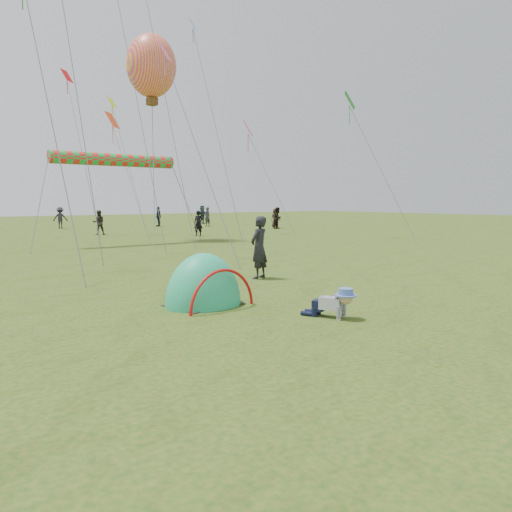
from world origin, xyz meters
TOP-DOWN VIEW (x-y plane):
  - ground at (0.00, 0.00)m, footprint 140.00×140.00m
  - crawling_toddler at (-1.11, -0.64)m, footprint 0.83×0.96m
  - popup_tent at (-2.50, 1.95)m, footprint 1.93×1.65m
  - standing_adult at (0.79, 4.15)m, footprint 0.78×0.65m
  - crowd_person_1 at (17.81, 23.31)m, footprint 1.02×0.90m
  - crowd_person_5 at (17.88, 34.90)m, footprint 1.74×1.08m
  - crowd_person_6 at (8.51, 20.26)m, footprint 0.68×0.71m
  - crowd_person_7 at (3.96, 25.52)m, footprint 0.92×0.79m
  - crowd_person_8 at (11.93, 32.57)m, footprint 1.03×1.02m
  - crowd_person_9 at (4.18, 34.69)m, footprint 1.29×1.05m
  - crowd_person_10 at (18.90, 24.93)m, footprint 0.90×0.72m
  - crowd_person_12 at (15.34, 29.99)m, footprint 0.69×0.53m
  - balloon_kite at (5.00, 19.34)m, footprint 2.80×2.80m
  - rainbow_tube_kite at (1.94, 17.55)m, footprint 6.45×0.64m
  - diamond_kite_0 at (12.55, 20.29)m, footprint 1.32×1.32m
  - diamond_kite_1 at (5.01, 25.21)m, footprint 1.29×1.29m
  - diamond_kite_6 at (2.85, 27.41)m, footprint 1.01×1.01m
  - diamond_kite_8 at (5.21, 25.69)m, footprint 0.84×0.84m
  - diamond_kite_9 at (15.30, 13.70)m, footprint 1.23×1.23m
  - diamond_kite_10 at (8.18, 20.04)m, footprint 0.92×0.92m
  - diamond_kite_11 at (1.46, 10.99)m, footprint 0.80×0.80m

SIDE VIEW (x-z plane):
  - ground at x=0.00m, z-range 0.00..0.00m
  - popup_tent at x=-2.50m, z-range -1.15..1.15m
  - crawling_toddler at x=-1.11m, z-range 0.00..0.62m
  - crowd_person_10 at x=18.90m, z-range 0.00..1.62m
  - crowd_person_7 at x=3.96m, z-range 0.00..1.63m
  - crowd_person_6 at x=8.51m, z-range 0.00..1.63m
  - crowd_person_12 at x=15.34m, z-range 0.00..1.70m
  - crowd_person_1 at x=17.81m, z-range 0.00..1.73m
  - crowd_person_9 at x=4.18m, z-range 0.00..1.74m
  - crowd_person_8 at x=11.93m, z-range 0.00..1.74m
  - crowd_person_5 at x=17.88m, z-range 0.00..1.79m
  - standing_adult at x=0.79m, z-range 0.00..1.84m
  - rainbow_tube_kite at x=1.94m, z-range 4.02..4.66m
  - diamond_kite_0 at x=12.55m, z-range 6.58..7.66m
  - diamond_kite_1 at x=5.01m, z-range 7.04..8.10m
  - diamond_kite_11 at x=1.46m, z-range 7.76..8.42m
  - diamond_kite_9 at x=15.30m, z-range 7.80..8.80m
  - diamond_kite_8 at x=5.21m, z-range 8.45..9.13m
  - balloon_kite at x=5.00m, z-range 7.67..11.58m
  - diamond_kite_6 at x=2.85m, z-range 10.10..10.93m
  - diamond_kite_10 at x=8.18m, z-range 12.54..13.29m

